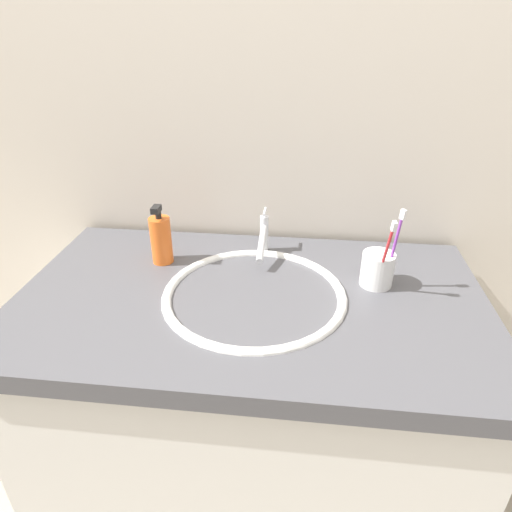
{
  "coord_description": "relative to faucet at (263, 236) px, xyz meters",
  "views": [
    {
      "loc": [
        0.12,
        -0.91,
        1.46
      ],
      "look_at": [
        0.01,
        0.03,
        0.95
      ],
      "focal_mm": 31.43,
      "sensor_mm": 36.0,
      "label": 1
    }
  ],
  "objects": [
    {
      "name": "tiled_wall_back",
      "position": [
        -0.01,
        0.16,
        0.28
      ],
      "size": [
        2.34,
        0.04,
        2.4
      ],
      "primitive_type": "cube",
      "color": "beige",
      "rests_on": "ground"
    },
    {
      "name": "faucet",
      "position": [
        0.0,
        0.0,
        0.0
      ],
      "size": [
        0.02,
        0.17,
        0.12
      ],
      "color": "silver",
      "rests_on": "sink_basin"
    },
    {
      "name": "soap_dispenser",
      "position": [
        -0.27,
        -0.07,
        0.01
      ],
      "size": [
        0.06,
        0.06,
        0.17
      ],
      "color": "orange",
      "rests_on": "vanity_counter"
    },
    {
      "name": "vanity_counter",
      "position": [
        -0.01,
        -0.21,
        -0.48
      ],
      "size": [
        1.14,
        0.66,
        0.86
      ],
      "color": "silver",
      "rests_on": "ground"
    },
    {
      "name": "toothbrush_red",
      "position": [
        0.3,
        -0.17,
        0.06
      ],
      "size": [
        0.02,
        0.06,
        0.2
      ],
      "color": "red",
      "rests_on": "toothbrush_cup"
    },
    {
      "name": "sink_basin",
      "position": [
        0.0,
        -0.21,
        -0.1
      ],
      "size": [
        0.45,
        0.45,
        0.13
      ],
      "color": "white",
      "rests_on": "vanity_counter"
    },
    {
      "name": "toothbrush_cup",
      "position": [
        0.3,
        -0.13,
        -0.01
      ],
      "size": [
        0.08,
        0.08,
        0.09
      ],
      "primitive_type": "cylinder",
      "color": "white",
      "rests_on": "vanity_counter"
    },
    {
      "name": "ground_plane",
      "position": [
        -0.01,
        -0.21,
        -0.92
      ],
      "size": [
        6.0,
        6.0,
        0.0
      ],
      "primitive_type": "plane",
      "color": "#9E9384",
      "rests_on": "ground"
    },
    {
      "name": "toothbrush_purple",
      "position": [
        0.33,
        -0.14,
        0.07
      ],
      "size": [
        0.03,
        0.03,
        0.21
      ],
      "color": "purple",
      "rests_on": "toothbrush_cup"
    }
  ]
}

